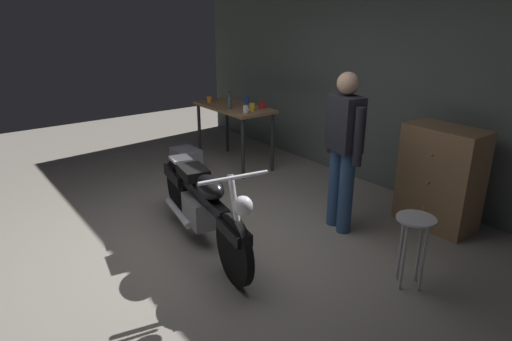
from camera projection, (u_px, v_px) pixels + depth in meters
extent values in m
plane|color=gray|center=(201.00, 246.00, 4.44)|extent=(12.00, 12.00, 0.00)
cube|color=#56605B|center=(392.00, 68.00, 5.49)|extent=(8.00, 0.12, 3.10)
cube|color=#99724C|center=(234.00, 107.00, 6.51)|extent=(1.30, 0.64, 0.04)
cylinder|color=#2D2D33|center=(199.00, 131.00, 6.96)|extent=(0.05, 0.05, 0.86)
cylinder|color=#2D2D33|center=(243.00, 149.00, 6.07)|extent=(0.05, 0.05, 0.86)
cylinder|color=#2D2D33|center=(227.00, 126.00, 7.25)|extent=(0.05, 0.05, 0.86)
cylinder|color=#2D2D33|center=(272.00, 143.00, 6.37)|extent=(0.05, 0.05, 0.86)
cylinder|color=black|center=(234.00, 250.00, 3.75)|extent=(0.64, 0.18, 0.64)
cylinder|color=black|center=(178.00, 188.00, 5.04)|extent=(0.64, 0.18, 0.64)
cube|color=black|center=(234.00, 231.00, 3.69)|extent=(0.46, 0.21, 0.10)
cube|color=black|center=(178.00, 175.00, 4.94)|extent=(0.54, 0.27, 0.12)
cube|color=gray|center=(200.00, 210.00, 4.43)|extent=(0.47, 0.31, 0.28)
cube|color=black|center=(203.00, 195.00, 4.27)|extent=(1.10, 0.29, 0.10)
ellipsoid|color=black|center=(210.00, 187.00, 4.06)|extent=(0.47, 0.29, 0.20)
cube|color=black|center=(193.00, 172.00, 4.43)|extent=(0.40, 0.30, 0.10)
cube|color=silver|center=(181.00, 159.00, 4.76)|extent=(0.27, 0.24, 0.03)
cylinder|color=silver|center=(237.00, 217.00, 3.58)|extent=(0.27, 0.09, 0.68)
cylinder|color=silver|center=(234.00, 178.00, 3.50)|extent=(0.14, 0.60, 0.03)
sphere|color=silver|center=(243.00, 206.00, 3.43)|extent=(0.16, 0.16, 0.16)
cylinder|color=silver|center=(178.00, 212.00, 4.66)|extent=(0.70, 0.19, 0.07)
cylinder|color=#335381|center=(346.00, 193.00, 4.59)|extent=(0.15, 0.15, 0.88)
cylinder|color=#335381|center=(335.00, 187.00, 4.76)|extent=(0.15, 0.15, 0.88)
cube|color=#26262D|center=(345.00, 123.00, 4.43)|extent=(0.42, 0.31, 0.56)
cylinder|color=#26262D|center=(359.00, 137.00, 4.24)|extent=(0.09, 0.09, 0.58)
cylinder|color=#26262D|center=(332.00, 126.00, 4.66)|extent=(0.09, 0.09, 0.58)
sphere|color=tan|center=(348.00, 83.00, 4.29)|extent=(0.22, 0.22, 0.22)
cylinder|color=#B2B2B7|center=(416.00, 219.00, 3.60)|extent=(0.32, 0.32, 0.02)
cylinder|color=#B2B2B7|center=(423.00, 259.00, 3.63)|extent=(0.02, 0.02, 0.62)
cylinder|color=#B2B2B7|center=(419.00, 249.00, 3.77)|extent=(0.02, 0.02, 0.62)
cylinder|color=#B2B2B7|center=(401.00, 248.00, 3.79)|extent=(0.02, 0.02, 0.62)
cylinder|color=#B2B2B7|center=(404.00, 257.00, 3.65)|extent=(0.02, 0.02, 0.62)
cube|color=#99724C|center=(440.00, 178.00, 4.71)|extent=(0.80, 0.44, 1.10)
sphere|color=tan|center=(432.00, 155.00, 4.47)|extent=(0.04, 0.04, 0.04)
sphere|color=tan|center=(428.00, 182.00, 4.58)|extent=(0.04, 0.04, 0.04)
sphere|color=tan|center=(424.00, 209.00, 4.68)|extent=(0.04, 0.04, 0.04)
cube|color=gray|center=(186.00, 160.00, 6.44)|extent=(0.44, 0.32, 0.34)
cylinder|color=orange|center=(209.00, 100.00, 6.70)|extent=(0.08, 0.08, 0.10)
torus|color=orange|center=(211.00, 100.00, 6.66)|extent=(0.05, 0.01, 0.05)
cylinder|color=#2D51AD|center=(247.00, 101.00, 6.59)|extent=(0.07, 0.07, 0.11)
torus|color=#2D51AD|center=(248.00, 101.00, 6.56)|extent=(0.06, 0.01, 0.06)
cylinder|color=red|center=(262.00, 105.00, 6.33)|extent=(0.09, 0.09, 0.10)
torus|color=red|center=(264.00, 105.00, 6.29)|extent=(0.05, 0.01, 0.05)
cylinder|color=yellow|center=(252.00, 107.00, 6.15)|extent=(0.07, 0.07, 0.11)
torus|color=yellow|center=(254.00, 107.00, 6.12)|extent=(0.06, 0.01, 0.06)
cylinder|color=white|center=(246.00, 109.00, 6.03)|extent=(0.08, 0.08, 0.10)
torus|color=white|center=(248.00, 109.00, 6.00)|extent=(0.06, 0.01, 0.06)
cylinder|color=#3F4C59|center=(230.00, 103.00, 6.28)|extent=(0.06, 0.06, 0.18)
cylinder|color=#3F4C59|center=(230.00, 94.00, 6.24)|extent=(0.03, 0.03, 0.05)
cylinder|color=black|center=(230.00, 92.00, 6.23)|extent=(0.03, 0.03, 0.01)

